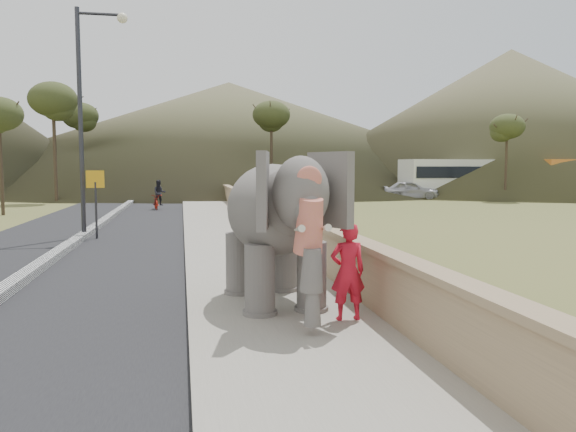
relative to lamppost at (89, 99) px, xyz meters
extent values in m
plane|color=olive|center=(4.69, -12.89, -4.87)|extent=(160.00, 160.00, 0.00)
cube|color=black|center=(-0.31, -2.89, -4.86)|extent=(7.00, 120.00, 0.03)
cube|color=black|center=(-0.31, -2.89, -4.76)|extent=(0.35, 120.00, 0.22)
cube|color=#9E9687|center=(4.69, -2.89, -4.80)|extent=(3.00, 120.00, 0.15)
cube|color=tan|center=(6.34, -2.89, -4.32)|extent=(0.30, 120.00, 1.10)
cylinder|color=#2C2C31|center=(-0.31, 0.00, -0.87)|extent=(0.16, 0.16, 8.00)
cylinder|color=#2C2C31|center=(0.49, 0.00, 2.93)|extent=(1.60, 0.10, 0.10)
sphere|color=#FFF2CC|center=(1.19, 0.00, 2.83)|extent=(0.36, 0.36, 0.36)
cylinder|color=#2D2D33|center=(0.19, -0.48, -3.87)|extent=(0.08, 0.08, 2.00)
cube|color=#F1AB16|center=(0.19, -0.48, -2.77)|extent=(0.60, 0.05, 0.60)
imported|color=#AAA8AF|center=(20.60, 20.13, -4.15)|extent=(4.55, 3.03, 1.44)
cube|color=silver|center=(25.89, 21.50, -3.32)|extent=(11.22, 3.84, 3.10)
cone|color=brown|center=(40.69, 39.11, 3.13)|extent=(56.00, 56.00, 16.00)
cone|color=brown|center=(9.69, 57.11, 2.13)|extent=(80.00, 80.00, 14.00)
imported|color=red|center=(5.64, -12.54, -3.96)|extent=(0.56, 0.37, 1.53)
imported|color=maroon|center=(1.65, 12.83, -4.42)|extent=(0.80, 1.77, 0.90)
imported|color=black|center=(1.84, 12.83, -3.87)|extent=(0.80, 0.65, 1.51)
camera|label=1|loc=(3.13, -20.81, -2.34)|focal=35.00mm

